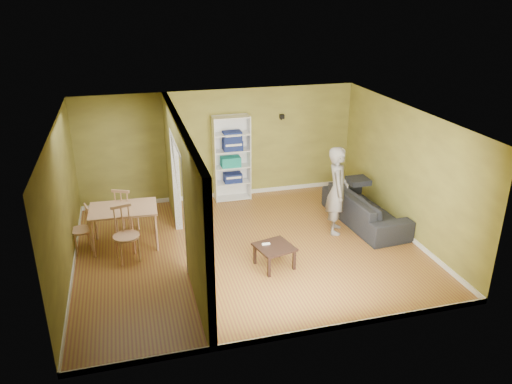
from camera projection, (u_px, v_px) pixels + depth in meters
room_shell at (248, 187)px, 9.21m from camera, size 6.50×6.50×6.50m
partition at (183, 193)px, 8.93m from camera, size 0.22×5.50×2.60m
wall_speaker at (282, 117)px, 11.75m from camera, size 0.10×0.10×0.10m
sofa at (365, 204)px, 10.64m from camera, size 2.40×1.17×0.89m
person at (338, 183)px, 10.02m from camera, size 0.95×0.85×2.15m
bookshelf at (231, 158)px, 11.71m from camera, size 0.85×0.37×2.02m
paper_box_navy_a at (233, 177)px, 11.85m from camera, size 0.42×0.27×0.21m
paper_box_teal at (231, 162)px, 11.68m from camera, size 0.45×0.29×0.23m
paper_box_navy_b at (233, 145)px, 11.55m from camera, size 0.45×0.29×0.23m
paper_box_navy_c at (232, 136)px, 11.47m from camera, size 0.42×0.27×0.22m
coffee_table at (274, 249)px, 8.97m from camera, size 0.62×0.62×0.42m
game_controller at (266, 244)px, 8.99m from camera, size 0.15×0.04×0.03m
dining_table at (123, 212)px, 9.60m from camera, size 1.27×0.85×0.80m
chair_left at (80, 229)px, 9.51m from camera, size 0.50×0.50×0.90m
chair_near at (126, 235)px, 9.12m from camera, size 0.58×0.58×1.05m
chair_far at (126, 210)px, 10.17m from camera, size 0.62×0.62×1.03m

